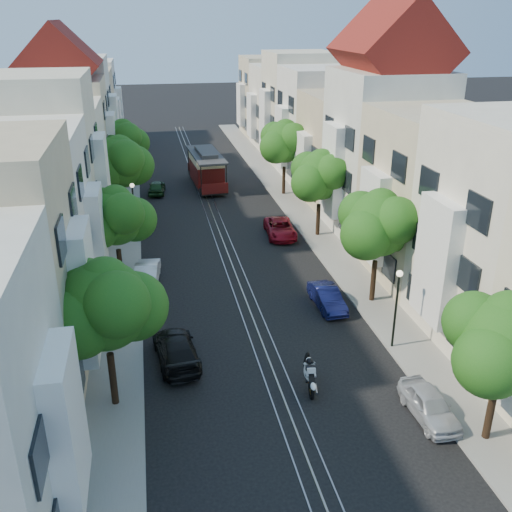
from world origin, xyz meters
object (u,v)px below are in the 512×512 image
tree_e_a (506,343)px  parked_car_e_far (280,228)px  parked_car_w_far (157,187)px  parked_car_e_mid (327,298)px  tree_w_c (120,163)px  lamp_west (134,202)px  tree_w_d (123,141)px  parked_car_e_near (429,405)px  lamp_east (397,298)px  cable_car (206,167)px  tree_w_b (116,218)px  tree_w_a (106,307)px  tree_e_d (285,143)px  parked_car_w_near (176,350)px  tree_e_c (321,177)px  tree_e_b (379,225)px  sportbike_rider (309,373)px  parked_car_w_mid (147,272)px

tree_e_a → parked_car_e_far: tree_e_a is taller
parked_car_w_far → parked_car_e_mid: bearing=115.6°
tree_w_c → lamp_west: bearing=-74.2°
tree_w_d → parked_car_w_far: bearing=-41.4°
tree_w_d → parked_car_e_near: tree_w_d is taller
tree_e_a → lamp_east: size_ratio=1.51×
cable_car → tree_w_b: bearing=-113.5°
tree_w_a → tree_e_d: bearing=63.6°
parked_car_w_far → parked_car_w_near: bearing=96.1°
tree_e_a → parked_car_w_far: size_ratio=1.71×
parked_car_e_near → parked_car_e_far: size_ratio=0.80×
parked_car_e_mid → tree_e_c: bearing=73.3°
tree_e_b → parked_car_e_far: tree_e_b is taller
lamp_west → parked_car_e_mid: size_ratio=1.13×
tree_w_c → tree_w_d: bearing=90.0°
lamp_west → parked_car_w_near: size_ratio=0.91×
tree_e_d → parked_car_e_near: size_ratio=1.92×
sportbike_rider → parked_car_w_mid: 14.47m
lamp_west → parked_car_e_far: 11.03m
tree_e_a → parked_car_w_far: bearing=107.7°
tree_e_b → tree_w_d: bearing=118.1°
parked_car_e_near → parked_car_e_far: (-1.20, 21.80, 0.01)m
tree_e_d → parked_car_w_far: tree_e_d is taller
tree_w_a → lamp_east: 13.72m
tree_e_b → parked_car_w_near: (-11.66, -4.13, -4.07)m
tree_e_b → tree_w_c: bearing=132.0°
lamp_east → parked_car_w_near: bearing=175.5°
tree_w_c → parked_car_e_far: (11.54, -4.49, -4.45)m
tree_w_a → tree_w_c: tree_w_c is taller
parked_car_e_near → lamp_west: bearing=115.3°
lamp_east → parked_car_e_mid: bearing=111.6°
tree_w_d → tree_w_c: bearing=-90.0°
tree_e_a → parked_car_w_far: 38.58m
lamp_west → tree_w_a: bearing=-92.4°
tree_w_d → lamp_west: bearing=-86.6°
parked_car_e_mid → parked_car_w_mid: parked_car_w_mid is taller
tree_w_d → tree_e_d: bearing=-19.1°
lamp_west → lamp_east: bearing=-55.0°
tree_w_c → parked_car_w_far: (2.74, 8.58, -4.45)m
tree_w_a → parked_car_w_far: bearing=85.0°
cable_car → tree_w_d: bearing=170.2°
tree_e_c → lamp_east: bearing=-93.4°
tree_w_c → parked_car_e_mid: tree_w_c is taller
tree_e_b → parked_car_e_near: tree_e_b is taller
lamp_east → parked_car_w_far: bearing=109.9°
tree_w_d → cable_car: tree_w_d is taller
tree_e_c → parked_car_w_near: tree_e_c is taller
parked_car_e_mid → parked_car_w_far: (-8.80, 24.76, 0.02)m
tree_e_a → parked_car_e_far: (-2.86, 23.51, -3.78)m
tree_e_a → cable_car: tree_e_a is taller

